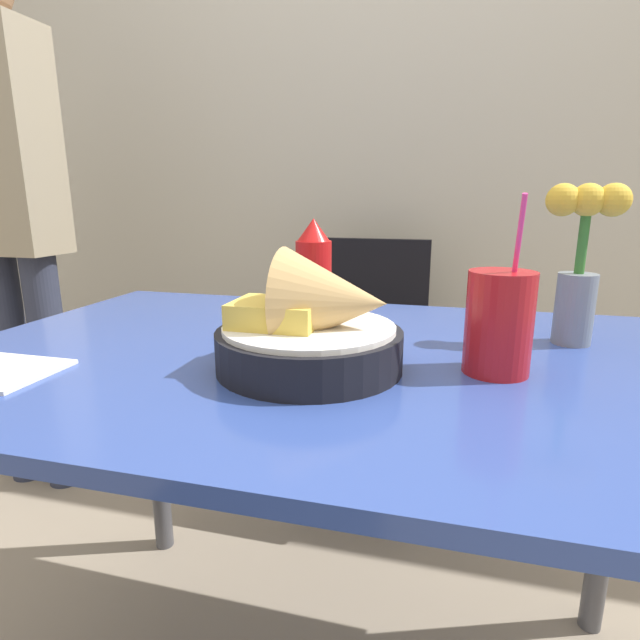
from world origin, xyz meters
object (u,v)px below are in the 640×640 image
at_px(person_standing, 9,204).
at_px(chair_far_window, 365,341).
at_px(ketchup_bottle, 314,273).
at_px(drink_cup, 499,326).
at_px(flower_vase, 581,257).
at_px(food_basket, 318,328).

bearing_deg(person_standing, chair_far_window, 14.84).
xyz_separation_m(ketchup_bottle, drink_cup, (0.33, -0.22, -0.03)).
distance_m(chair_far_window, flower_vase, 0.92).
relative_size(chair_far_window, drink_cup, 3.37).
height_order(drink_cup, flower_vase, flower_vase).
height_order(food_basket, drink_cup, drink_cup).
relative_size(chair_far_window, person_standing, 0.51).
distance_m(ketchup_bottle, drink_cup, 0.40).
height_order(food_basket, person_standing, person_standing).
bearing_deg(flower_vase, drink_cup, -126.21).
bearing_deg(drink_cup, person_standing, 157.58).
xyz_separation_m(chair_far_window, ketchup_bottle, (0.00, -0.67, 0.33)).
relative_size(food_basket, person_standing, 0.16).
height_order(chair_far_window, person_standing, person_standing).
bearing_deg(ketchup_bottle, food_basket, -73.53).
height_order(chair_far_window, drink_cup, drink_cup).
bearing_deg(food_basket, ketchup_bottle, 106.47).
bearing_deg(drink_cup, chair_far_window, 110.69).
distance_m(food_basket, person_standing, 1.36).
relative_size(chair_far_window, food_basket, 3.10).
bearing_deg(person_standing, food_basket, -28.51).
height_order(food_basket, ketchup_bottle, ketchup_bottle).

